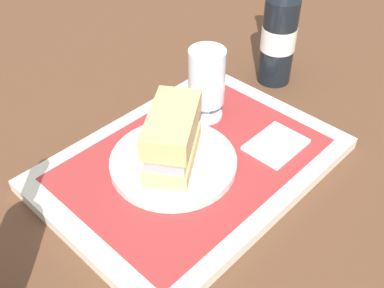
# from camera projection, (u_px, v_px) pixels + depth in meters

# --- Properties ---
(ground_plane) EXTENTS (3.00, 3.00, 0.00)m
(ground_plane) POSITION_uv_depth(u_px,v_px,m) (192.00, 168.00, 0.72)
(ground_plane) COLOR brown
(tray) EXTENTS (0.44, 0.32, 0.02)m
(tray) POSITION_uv_depth(u_px,v_px,m) (192.00, 164.00, 0.71)
(tray) COLOR beige
(tray) RESTS_ON ground_plane
(placemat) EXTENTS (0.38, 0.27, 0.00)m
(placemat) POSITION_uv_depth(u_px,v_px,m) (192.00, 159.00, 0.71)
(placemat) COLOR #9E2D2D
(placemat) RESTS_ON tray
(plate) EXTENTS (0.19, 0.19, 0.01)m
(plate) POSITION_uv_depth(u_px,v_px,m) (173.00, 162.00, 0.69)
(plate) COLOR silver
(plate) RESTS_ON placemat
(sandwich) EXTENTS (0.14, 0.13, 0.08)m
(sandwich) POSITION_uv_depth(u_px,v_px,m) (173.00, 135.00, 0.66)
(sandwich) COLOR tan
(sandwich) RESTS_ON plate
(beer_glass) EXTENTS (0.06, 0.06, 0.12)m
(beer_glass) POSITION_uv_depth(u_px,v_px,m) (207.00, 81.00, 0.74)
(beer_glass) COLOR silver
(beer_glass) RESTS_ON placemat
(napkin_folded) EXTENTS (0.09, 0.07, 0.01)m
(napkin_folded) POSITION_uv_depth(u_px,v_px,m) (276.00, 145.00, 0.73)
(napkin_folded) COLOR white
(napkin_folded) RESTS_ON placemat
(beer_bottle) EXTENTS (0.07, 0.07, 0.27)m
(beer_bottle) POSITION_uv_depth(u_px,v_px,m) (279.00, 31.00, 0.84)
(beer_bottle) COLOR black
(beer_bottle) RESTS_ON ground_plane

